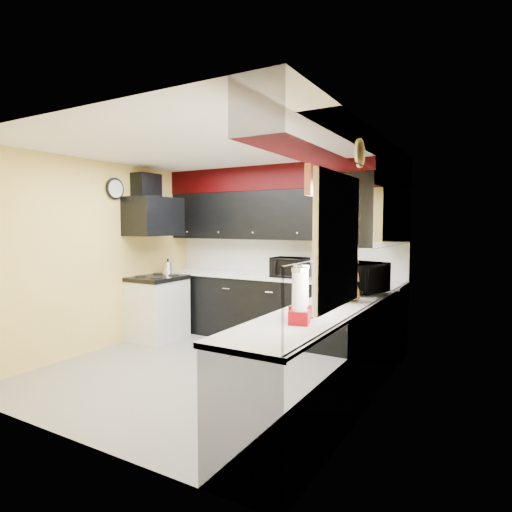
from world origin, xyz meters
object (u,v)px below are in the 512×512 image
(toaster_oven, at_px, (289,267))
(kettle, at_px, (168,268))
(knife_block, at_px, (332,272))
(utensil_crock, at_px, (331,273))
(microwave, at_px, (360,278))

(toaster_oven, bearing_deg, kettle, -166.59)
(knife_block, bearing_deg, kettle, -162.69)
(toaster_oven, bearing_deg, utensil_crock, 3.29)
(utensil_crock, bearing_deg, toaster_oven, -177.42)
(toaster_oven, height_order, microwave, microwave)
(microwave, height_order, kettle, microwave)
(microwave, distance_m, kettle, 3.09)
(microwave, xyz_separation_m, knife_block, (-0.61, 0.85, -0.05))
(utensil_crock, relative_size, knife_block, 0.80)
(utensil_crock, bearing_deg, microwave, -53.81)
(microwave, relative_size, knife_block, 2.73)
(knife_block, distance_m, kettle, 2.48)
(microwave, distance_m, utensil_crock, 1.07)
(microwave, bearing_deg, kettle, 101.28)
(kettle, bearing_deg, toaster_oven, 12.70)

